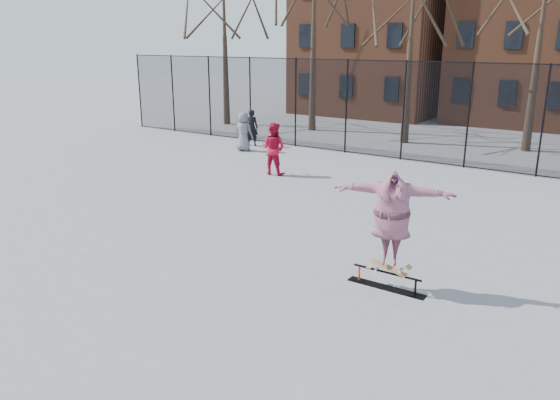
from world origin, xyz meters
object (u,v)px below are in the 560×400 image
Objects in this scene: skate_rail at (386,282)px; skateboard at (389,270)px; bystander_grey at (243,132)px; bystander_red at (273,149)px; bystander_black at (252,128)px; skater at (392,222)px.

skateboard reaches higher than skate_rail.
bystander_grey is 0.90× the size of bystander_red.
bystander_grey is (-11.08, 9.47, 0.45)m from skateboard.
bystander_red is (-7.45, 6.62, 0.55)m from skateboard.
bystander_black is 5.77m from bystander_red.
skater is (0.00, 0.00, 0.99)m from skateboard.
skate_rail is at bearing 130.92° from bystander_grey.
skater is 1.37× the size of bystander_black.
bystander_red is at bearing 138.37° from skateboard.
skater is 9.97m from bystander_red.
bystander_grey is 1.30m from bystander_black.
skateboard is at bearing 0.00° from skater.
skateboard is at bearing 131.02° from bystander_grey.
bystander_red is at bearing 119.11° from skater.
bystander_black is at bearing 117.99° from skater.
skate_rail is 0.27m from skateboard.
bystander_grey is (-11.08, 9.47, -0.53)m from skater.
bystander_black is at bearing 137.25° from skateboard.
bystander_black is (-11.55, 10.67, 0.44)m from skateboard.
skater is at bearing 0.00° from skateboard.
skate_rail is at bearing 112.54° from bystander_black.
bystander_red reaches higher than bystander_grey.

